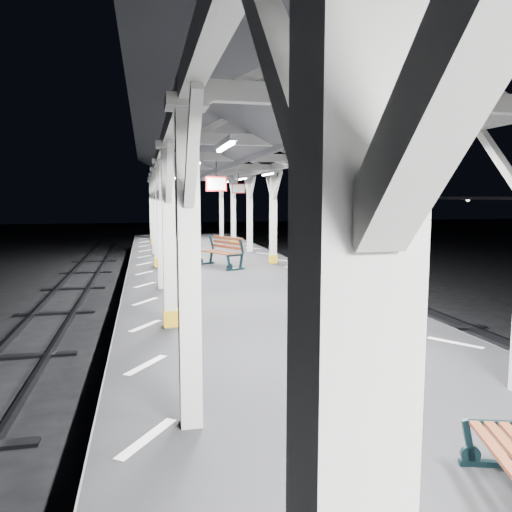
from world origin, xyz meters
name	(u,v)px	position (x,y,z in m)	size (l,w,h in m)	color
ground	(311,416)	(0.00, 0.00, 0.00)	(120.00, 120.00, 0.00)	black
platform	(311,385)	(0.00, 0.00, 0.50)	(6.00, 50.00, 1.00)	black
hazard_stripes_left	(146,365)	(-2.45, 0.00, 1.00)	(1.00, 48.00, 0.01)	silver
hazard_stripes_right	(455,343)	(2.45, 0.00, 1.00)	(1.00, 48.00, 0.01)	silver
canopy	(315,112)	(0.00, -0.02, 4.56)	(5.40, 49.00, 4.65)	silver
bench_mid	(349,314)	(0.84, 0.56, 1.43)	(1.06, 1.58, 0.81)	black
bench_far	(223,251)	(0.13, 9.60, 1.54)	(1.41, 1.99, 1.02)	black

